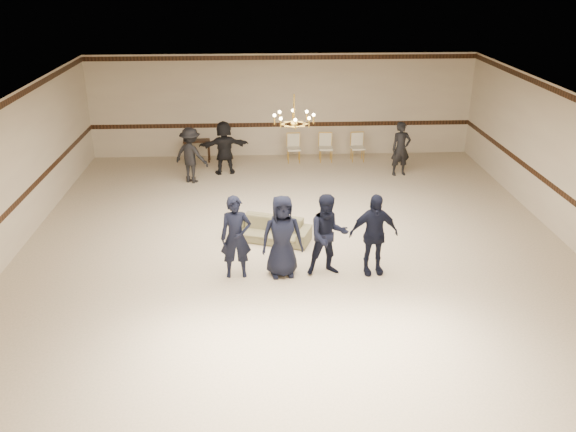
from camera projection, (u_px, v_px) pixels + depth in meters
name	position (u px, v px, depth m)	size (l,w,h in m)	color
room	(297.00, 181.00, 12.35)	(12.01, 14.01, 3.21)	beige
chair_rail	(282.00, 125.00, 19.00)	(12.00, 0.02, 0.14)	#341C0F
crown_molding	(282.00, 58.00, 18.18)	(12.00, 0.02, 0.14)	#341C0F
chandelier	(294.00, 109.00, 12.76)	(0.94, 0.94, 0.89)	gold
boy_a	(236.00, 237.00, 11.65)	(0.61, 0.40, 1.68)	black
boy_b	(282.00, 236.00, 11.69)	(0.82, 0.53, 1.68)	black
boy_c	(328.00, 235.00, 11.73)	(0.82, 0.64, 1.68)	black
boy_d	(374.00, 234.00, 11.78)	(0.98, 0.41, 1.68)	black
settee	(271.00, 230.00, 13.38)	(1.76, 0.69, 0.51)	#7F7754
adult_left	(191.00, 155.00, 16.73)	(1.02, 0.58, 1.57)	black
adult_mid	(224.00, 148.00, 17.41)	(1.46, 0.46, 1.57)	black
adult_right	(401.00, 149.00, 17.29)	(0.57, 0.38, 1.57)	black
banquet_chair_left	(294.00, 148.00, 18.56)	(0.42, 0.42, 0.86)	beige
banquet_chair_mid	(326.00, 148.00, 18.60)	(0.42, 0.42, 0.86)	beige
banquet_chair_right	(358.00, 147.00, 18.65)	(0.42, 0.42, 0.86)	beige
console_table	(197.00, 151.00, 18.63)	(0.82, 0.35, 0.69)	#331C11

